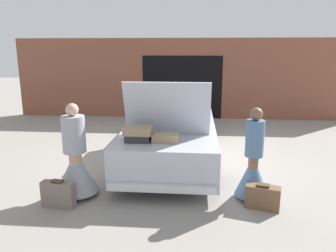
{
  "coord_description": "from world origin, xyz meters",
  "views": [
    {
      "loc": [
        0.53,
        -7.35,
        2.43
      ],
      "look_at": [
        0.0,
        -1.39,
        1.02
      ],
      "focal_mm": 35.0,
      "sensor_mm": 36.0,
      "label": 1
    }
  ],
  "objects_px": {
    "car": "(173,129)",
    "suitcase_beside_left_person": "(58,194)",
    "suitcase_beside_right_person": "(263,197)",
    "person_left": "(76,164)",
    "person_right": "(253,168)"
  },
  "relations": [
    {
      "from": "person_left",
      "to": "person_right",
      "type": "height_order",
      "value": "person_left"
    },
    {
      "from": "car",
      "to": "suitcase_beside_left_person",
      "type": "distance_m",
      "value": 3.25
    },
    {
      "from": "person_left",
      "to": "person_right",
      "type": "bearing_deg",
      "value": 105.21
    },
    {
      "from": "person_left",
      "to": "suitcase_beside_right_person",
      "type": "distance_m",
      "value": 3.07
    },
    {
      "from": "car",
      "to": "suitcase_beside_right_person",
      "type": "xyz_separation_m",
      "value": [
        1.58,
        -2.56,
        -0.42
      ]
    },
    {
      "from": "person_right",
      "to": "suitcase_beside_right_person",
      "type": "relative_size",
      "value": 2.75
    },
    {
      "from": "person_right",
      "to": "suitcase_beside_left_person",
      "type": "height_order",
      "value": "person_right"
    },
    {
      "from": "person_right",
      "to": "suitcase_beside_left_person",
      "type": "xyz_separation_m",
      "value": [
        -3.06,
        -0.55,
        -0.34
      ]
    },
    {
      "from": "person_right",
      "to": "suitcase_beside_left_person",
      "type": "distance_m",
      "value": 3.13
    },
    {
      "from": "suitcase_beside_left_person",
      "to": "suitcase_beside_right_person",
      "type": "bearing_deg",
      "value": 4.27
    },
    {
      "from": "car",
      "to": "suitcase_beside_left_person",
      "type": "bearing_deg",
      "value": -119.71
    },
    {
      "from": "car",
      "to": "suitcase_beside_right_person",
      "type": "height_order",
      "value": "car"
    },
    {
      "from": "person_left",
      "to": "suitcase_beside_left_person",
      "type": "xyz_separation_m",
      "value": [
        -0.14,
        -0.44,
        -0.34
      ]
    },
    {
      "from": "car",
      "to": "person_left",
      "type": "xyz_separation_m",
      "value": [
        -1.46,
        -2.36,
        -0.05
      ]
    },
    {
      "from": "car",
      "to": "person_right",
      "type": "bearing_deg",
      "value": -56.95
    }
  ]
}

